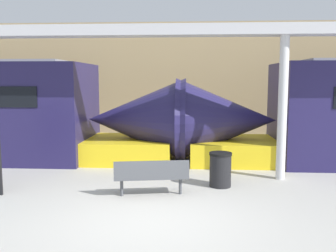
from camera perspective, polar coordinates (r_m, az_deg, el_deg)
name	(u,v)px	position (r m, az deg, el deg)	size (l,w,h in m)	color
ground_plane	(149,220)	(7.10, -2.98, -14.16)	(60.00, 60.00, 0.00)	#B2AFA8
station_wall	(173,82)	(16.07, 0.78, 6.73)	(56.00, 0.20, 5.00)	tan
bench_near	(151,175)	(8.35, -2.54, -7.42)	(1.70, 0.71, 0.82)	#4C4F54
trash_bin	(220,169)	(9.20, 7.98, -6.57)	(0.55, 0.55, 0.83)	black
support_column_near	(282,109)	(10.02, 17.05, 2.54)	(0.24, 0.24, 3.68)	silver
canopy_beam	(285,30)	(10.07, 17.46, 13.85)	(28.00, 0.60, 0.28)	#B7B7BC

